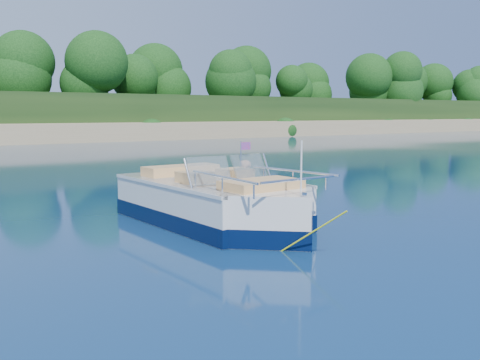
{
  "coord_description": "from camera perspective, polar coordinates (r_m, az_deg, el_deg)",
  "views": [
    {
      "loc": [
        -4.25,
        -7.38,
        2.33
      ],
      "look_at": [
        2.19,
        2.45,
        0.85
      ],
      "focal_mm": 40.0,
      "sensor_mm": 36.0,
      "label": 1
    }
  ],
  "objects": [
    {
      "name": "tow_tube",
      "position": [
        13.82,
        0.77,
        -2.1
      ],
      "size": [
        1.96,
        1.96,
        0.4
      ],
      "rotation": [
        0.0,
        0.0,
        -0.4
      ],
      "color": "#FDC400",
      "rests_on": "ground"
    },
    {
      "name": "motorboat",
      "position": [
        11.09,
        -2.17,
        -2.79
      ],
      "size": [
        2.55,
        6.36,
        2.12
      ],
      "rotation": [
        0.0,
        0.0,
        0.07
      ],
      "color": "silver",
      "rests_on": "ground"
    },
    {
      "name": "ground",
      "position": [
        8.82,
        -3.19,
        -8.14
      ],
      "size": [
        160.0,
        160.0,
        0.0
      ],
      "primitive_type": "plane",
      "color": "#092545",
      "rests_on": "ground"
    },
    {
      "name": "boy",
      "position": [
        13.68,
        0.52,
        -2.62
      ],
      "size": [
        0.59,
        0.93,
        1.7
      ],
      "primitive_type": "imported",
      "rotation": [
        0.0,
        -0.17,
        1.32
      ],
      "color": "tan",
      "rests_on": "ground"
    }
  ]
}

